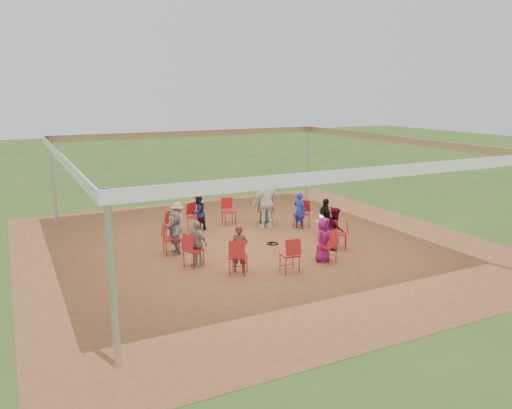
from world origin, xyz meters
name	(u,v)px	position (x,y,z in m)	size (l,w,h in m)	color
ground	(254,245)	(0.00, 0.00, 0.00)	(80.00, 80.00, 0.00)	#2F4E18
dirt_patch	(254,244)	(0.00, 0.00, 0.01)	(13.00, 13.00, 0.00)	brown
tent	(254,165)	(0.00, 0.00, 2.37)	(10.33, 10.33, 3.00)	#B2B2B7
chair_0	(329,222)	(2.46, -0.25, 0.45)	(0.42, 0.44, 0.90)	#B31A1B
chair_1	(302,214)	(2.25, 1.01, 0.45)	(0.42, 0.44, 0.90)	#B31A1B
chair_2	(266,211)	(1.44, 2.00, 0.45)	(0.42, 0.44, 0.90)	#B31A1B
chair_3	(229,212)	(0.25, 2.46, 0.45)	(0.42, 0.44, 0.90)	#B31A1B
chair_4	(196,217)	(-1.01, 2.25, 0.45)	(0.42, 0.44, 0.90)	#B31A1B
chair_5	(174,226)	(-2.00, 1.44, 0.45)	(0.42, 0.44, 0.90)	#B31A1B
chair_6	(171,239)	(-2.46, 0.25, 0.45)	(0.42, 0.44, 0.90)	#B31A1B
chair_7	(194,250)	(-2.25, -1.01, 0.45)	(0.42, 0.44, 0.90)	#B31A1B
chair_8	(238,257)	(-1.44, -2.00, 0.45)	(0.42, 0.44, 0.90)	#B31A1B
chair_9	(290,255)	(-0.25, -2.46, 0.45)	(0.42, 0.44, 0.90)	#B31A1B
chair_10	(327,246)	(1.01, -2.25, 0.45)	(0.42, 0.44, 0.90)	#B31A1B
chair_11	(340,234)	(2.00, -1.44, 0.45)	(0.42, 0.44, 0.90)	#B31A1B
person_seated_0	(325,218)	(2.34, -0.24, 0.61)	(0.70, 0.36, 1.20)	black
person_seated_1	(300,210)	(2.14, 0.96, 0.61)	(0.44, 0.29, 1.20)	#1530B3
person_seated_2	(266,207)	(1.37, 1.91, 0.61)	(0.59, 0.33, 1.20)	#284D32
person_seated_3	(198,213)	(-0.96, 2.14, 0.61)	(0.58, 0.34, 1.20)	#1A183F
person_seated_4	(177,222)	(-1.91, 1.37, 0.61)	(0.78, 0.38, 1.20)	tan
person_seated_5	(175,233)	(-2.34, 0.24, 0.61)	(1.11, 0.42, 1.20)	gray
person_seated_6	(197,243)	(-2.14, -0.96, 0.61)	(0.70, 0.36, 1.20)	#9D9A8B
person_seated_7	(239,249)	(-1.37, -1.91, 0.61)	(0.44, 0.29, 1.20)	brown
person_seated_8	(323,239)	(0.96, -2.14, 0.61)	(0.59, 0.33, 1.20)	#8F1570
person_seated_9	(335,228)	(1.91, -1.37, 0.61)	(0.58, 0.34, 1.20)	#420815
standing_person	(267,203)	(1.19, 1.48, 0.85)	(0.99, 0.51, 1.70)	white
cable_coil	(273,244)	(0.50, -0.23, 0.02)	(0.43, 0.43, 0.03)	black
laptop	(321,219)	(2.17, -0.22, 0.57)	(0.26, 0.31, 0.20)	#B7B7BC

